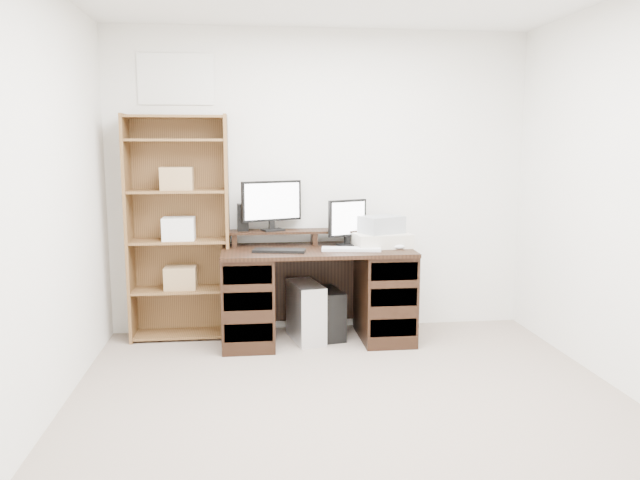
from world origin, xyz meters
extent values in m
cube|color=gray|center=(0.00, 0.00, -0.01)|extent=(3.50, 4.00, 0.02)
cube|color=white|center=(0.00, 2.01, 1.25)|extent=(3.50, 0.02, 2.50)
cube|color=white|center=(0.00, -2.01, 1.25)|extent=(3.50, 0.02, 2.50)
cube|color=white|center=(-1.76, 0.00, 1.25)|extent=(0.02, 4.00, 2.50)
cube|color=white|center=(-1.16, 1.99, 2.08)|extent=(0.60, 0.01, 0.40)
cube|color=black|center=(-0.07, 1.63, 0.73)|extent=(1.50, 0.70, 0.03)
cube|color=black|center=(-0.62, 1.63, 0.36)|extent=(0.40, 0.66, 0.72)
cube|color=black|center=(0.48, 1.63, 0.36)|extent=(0.40, 0.66, 0.72)
cube|color=black|center=(-0.07, 1.96, 0.40)|extent=(1.48, 0.02, 0.65)
cube|color=black|center=(-0.62, 1.30, 0.18)|extent=(0.36, 0.01, 0.14)
cube|color=black|center=(-0.62, 1.30, 0.42)|extent=(0.36, 0.01, 0.14)
cube|color=black|center=(-0.62, 1.30, 0.62)|extent=(0.36, 0.01, 0.14)
cube|color=black|center=(0.48, 1.30, 0.18)|extent=(0.36, 0.01, 0.14)
cube|color=black|center=(0.48, 1.30, 0.42)|extent=(0.36, 0.01, 0.14)
cube|color=black|center=(0.48, 1.30, 0.62)|extent=(0.36, 0.01, 0.14)
cube|color=black|center=(-0.72, 1.85, 0.80)|extent=(0.04, 0.20, 0.10)
cube|color=black|center=(-0.07, 1.85, 0.80)|extent=(0.04, 0.20, 0.10)
cube|color=black|center=(0.58, 1.85, 0.80)|extent=(0.04, 0.20, 0.10)
cube|color=black|center=(-0.07, 1.85, 0.86)|extent=(1.40, 0.22, 0.02)
cube|color=black|center=(-0.41, 1.83, 0.88)|extent=(0.20, 0.18, 0.01)
cube|color=black|center=(-0.42, 1.85, 0.93)|extent=(0.05, 0.04, 0.09)
cube|color=black|center=(-0.42, 1.85, 1.11)|extent=(0.49, 0.21, 0.32)
cube|color=white|center=(-0.41, 1.83, 1.11)|extent=(0.44, 0.17, 0.29)
cube|color=black|center=(0.20, 1.73, 0.76)|extent=(0.20, 0.18, 0.01)
cube|color=black|center=(0.19, 1.75, 0.81)|extent=(0.05, 0.04, 0.09)
cube|color=black|center=(0.19, 1.75, 0.98)|extent=(0.33, 0.16, 0.30)
cube|color=white|center=(0.20, 1.74, 0.98)|extent=(0.28, 0.12, 0.26)
cube|color=black|center=(-0.65, 1.86, 0.98)|extent=(0.09, 0.09, 0.22)
cube|color=black|center=(-0.38, 1.50, 0.76)|extent=(0.42, 0.21, 0.02)
cube|color=silver|center=(0.18, 1.52, 0.76)|extent=(0.47, 0.21, 0.02)
ellipsoid|color=silver|center=(0.57, 1.53, 0.77)|extent=(0.11, 0.09, 0.04)
cube|color=beige|center=(0.46, 1.67, 0.81)|extent=(0.47, 0.37, 0.11)
cube|color=gray|center=(0.46, 1.67, 0.93)|extent=(0.39, 0.34, 0.14)
cube|color=silver|center=(-0.16, 1.65, 0.23)|extent=(0.30, 0.50, 0.47)
cube|color=black|center=(0.03, 1.70, 0.20)|extent=(0.24, 0.42, 0.40)
cube|color=#19FF33|center=(0.07, 1.51, 0.28)|extent=(0.01, 0.01, 0.01)
cube|color=brown|center=(-1.55, 1.83, 0.90)|extent=(0.02, 0.30, 1.80)
cube|color=brown|center=(-0.77, 1.83, 0.90)|extent=(0.02, 0.30, 1.80)
cube|color=brown|center=(-1.16, 1.97, 0.90)|extent=(0.80, 0.01, 1.80)
cube|color=brown|center=(-1.16, 1.83, 0.03)|extent=(0.75, 0.28, 0.02)
cube|color=brown|center=(-1.16, 1.83, 0.40)|extent=(0.75, 0.28, 0.02)
cube|color=brown|center=(-1.16, 1.83, 0.80)|extent=(0.75, 0.28, 0.02)
cube|color=brown|center=(-1.16, 1.83, 1.20)|extent=(0.75, 0.28, 0.02)
cube|color=brown|center=(-1.16, 1.83, 1.60)|extent=(0.75, 0.28, 0.02)
cube|color=brown|center=(-1.16, 1.83, 1.78)|extent=(0.75, 0.28, 0.02)
cube|color=#A07F54|center=(-1.16, 1.83, 0.50)|extent=(0.25, 0.20, 0.18)
cube|color=white|center=(-1.16, 1.83, 0.90)|extent=(0.25, 0.20, 0.18)
cube|color=#A07F54|center=(-1.16, 1.83, 1.30)|extent=(0.25, 0.20, 0.18)
camera|label=1|loc=(-0.61, -3.20, 1.57)|focal=35.00mm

